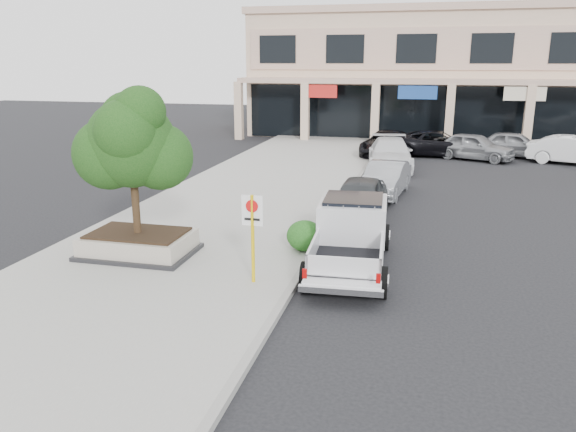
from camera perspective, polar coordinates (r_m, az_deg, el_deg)
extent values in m
plane|color=black|center=(14.08, 6.53, -8.27)|extent=(120.00, 120.00, 0.00)
cube|color=gray|center=(20.83, -6.42, -0.14)|extent=(8.00, 52.00, 0.15)
cube|color=gray|center=(19.86, 4.35, -0.87)|extent=(0.20, 52.00, 0.15)
cube|color=#C8AB8C|center=(47.28, 22.25, 12.97)|extent=(40.00, 10.00, 9.00)
cube|color=tan|center=(47.40, 22.87, 18.69)|extent=(40.40, 10.40, 0.50)
cube|color=tan|center=(41.25, 23.39, 12.37)|extent=(40.00, 2.20, 0.35)
cube|color=#C8AB8C|center=(42.24, -5.02, 10.59)|extent=(0.55, 0.55, 4.20)
cube|color=black|center=(42.42, 22.84, 9.35)|extent=(39.20, 0.08, 3.90)
cube|color=black|center=(17.15, -14.88, -3.55)|extent=(3.20, 2.20, 0.12)
cube|color=gray|center=(17.05, -14.95, -2.57)|extent=(3.00, 2.00, 0.50)
cube|color=black|center=(16.97, -15.01, -1.67)|extent=(2.70, 1.70, 0.06)
cylinder|color=black|center=(16.68, -15.28, 2.04)|extent=(0.22, 0.22, 2.20)
sphere|color=#10350E|center=(16.41, -15.65, 7.14)|extent=(2.50, 2.50, 2.50)
sphere|color=#10350E|center=(16.41, -12.90, 5.91)|extent=(1.90, 1.90, 1.90)
sphere|color=#10350E|center=(16.92, -15.87, 9.41)|extent=(1.60, 1.60, 1.60)
cylinder|color=yellow|center=(14.21, -3.60, -2.37)|extent=(0.09, 0.09, 2.30)
cube|color=white|center=(14.00, -3.65, 0.56)|extent=(0.55, 0.03, 0.78)
cylinder|color=red|center=(13.95, -3.70, 1.00)|extent=(0.32, 0.02, 0.32)
ellipsoid|color=#154112|center=(16.74, 1.73, -2.02)|extent=(1.10, 0.99, 0.93)
imported|color=#2F3234|center=(20.57, 7.25, 1.65)|extent=(1.98, 4.63, 1.56)
imported|color=gray|center=(24.68, 9.87, 3.73)|extent=(2.07, 4.54, 1.44)
imported|color=silver|center=(30.96, 10.34, 6.23)|extent=(2.85, 5.79, 1.62)
imported|color=black|center=(35.12, 10.05, 7.26)|extent=(3.24, 5.85, 1.55)
imported|color=gray|center=(35.04, 18.39, 6.73)|extent=(5.03, 3.55, 1.59)
imported|color=silver|center=(35.63, 26.96, 5.97)|extent=(5.09, 2.99, 1.58)
imported|color=black|center=(35.83, 14.98, 7.13)|extent=(5.63, 2.68, 1.55)
imported|color=gray|center=(36.86, 22.01, 6.76)|extent=(4.84, 2.71, 1.55)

